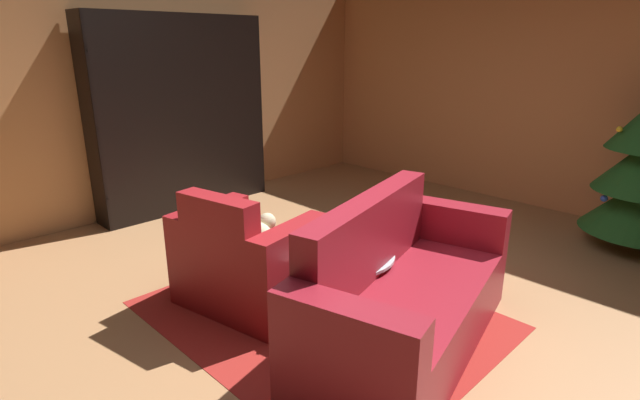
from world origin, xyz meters
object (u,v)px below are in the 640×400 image
Objects in this scene: couch_red at (403,299)px; coffee_table at (343,259)px; bottle_on_table at (329,251)px; armchair_red at (247,263)px; book_stack_on_table at (340,246)px; bookshelf_unit at (192,114)px.

couch_red reaches higher than coffee_table.
bottle_on_table is (0.05, -0.19, 0.14)m from coffee_table.
bottle_on_table is at bearing -75.49° from coffee_table.
armchair_red is 5.31× the size of book_stack_on_table.
coffee_table is at bearing -178.02° from couch_red.
book_stack_on_table is (2.88, -0.65, -0.53)m from bookshelf_unit.
bookshelf_unit reaches higher than couch_red.
bookshelf_unit is 3.02m from coffee_table.
bookshelf_unit is 3.09m from bottle_on_table.
couch_red reaches higher than bottle_on_table.
couch_red is 0.54m from book_stack_on_table.
bookshelf_unit is 2.00× the size of armchair_red.
bookshelf_unit is 3.52m from couch_red.
bottle_on_table is at bearing -15.50° from bookshelf_unit.
bottle_on_table is (-0.44, -0.20, 0.25)m from couch_red.
bookshelf_unit is at bearing 167.22° from book_stack_on_table.
armchair_red is 1.52× the size of coffee_table.
bookshelf_unit is 9.46× the size of bottle_on_table.
armchair_red is at bearing -23.34° from bookshelf_unit.
armchair_red is at bearing -151.05° from book_stack_on_table.
armchair_red is at bearing -161.23° from couch_red.
armchair_red is (2.28, -0.99, -0.74)m from bookshelf_unit.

